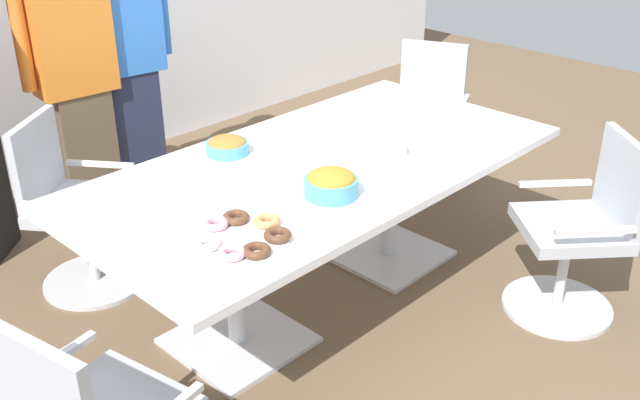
% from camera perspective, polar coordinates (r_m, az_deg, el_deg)
% --- Properties ---
extents(ground_plane, '(10.00, 10.00, 0.01)m').
position_cam_1_polar(ground_plane, '(3.85, 0.00, -7.41)').
color(ground_plane, brown).
extents(conference_table, '(2.40, 1.20, 0.75)m').
position_cam_1_polar(conference_table, '(3.53, 0.00, 1.09)').
color(conference_table, white).
rests_on(conference_table, ground).
extents(office_chair_0, '(0.76, 0.76, 0.91)m').
position_cam_1_polar(office_chair_0, '(3.94, -18.41, -1.05)').
color(office_chair_0, silver).
rests_on(office_chair_0, ground).
extents(office_chair_2, '(0.76, 0.76, 0.91)m').
position_cam_1_polar(office_chair_2, '(3.74, 19.44, -2.75)').
color(office_chair_2, silver).
rests_on(office_chair_2, ground).
extents(office_chair_3, '(0.71, 0.71, 0.91)m').
position_cam_1_polar(office_chair_3, '(4.99, 8.15, 5.96)').
color(office_chair_3, silver).
rests_on(office_chair_3, ground).
extents(person_standing_2, '(0.61, 0.26, 1.69)m').
position_cam_1_polar(person_standing_2, '(4.49, -18.39, 8.85)').
color(person_standing_2, brown).
rests_on(person_standing_2, ground).
extents(person_standing_3, '(0.61, 0.29, 1.79)m').
position_cam_1_polar(person_standing_3, '(4.62, -14.86, 10.62)').
color(person_standing_3, '#232842').
rests_on(person_standing_3, ground).
extents(snack_bowl_pretzels, '(0.21, 0.21, 0.08)m').
position_cam_1_polar(snack_bowl_pretzels, '(3.59, -7.19, 4.21)').
color(snack_bowl_pretzels, '#4C9EC6').
rests_on(snack_bowl_pretzels, conference_table).
extents(snack_bowl_chips_orange, '(0.23, 0.23, 0.12)m').
position_cam_1_polar(snack_bowl_chips_orange, '(3.13, 0.87, 1.31)').
color(snack_bowl_chips_orange, '#4C9EC6').
rests_on(snack_bowl_chips_orange, conference_table).
extents(donut_platter, '(0.38, 0.38, 0.04)m').
position_cam_1_polar(donut_platter, '(2.82, -6.11, -2.82)').
color(donut_platter, white).
rests_on(donut_platter, conference_table).
extents(plate_stack, '(0.19, 0.19, 0.05)m').
position_cam_1_polar(plate_stack, '(3.57, 5.26, 3.96)').
color(plate_stack, white).
rests_on(plate_stack, conference_table).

